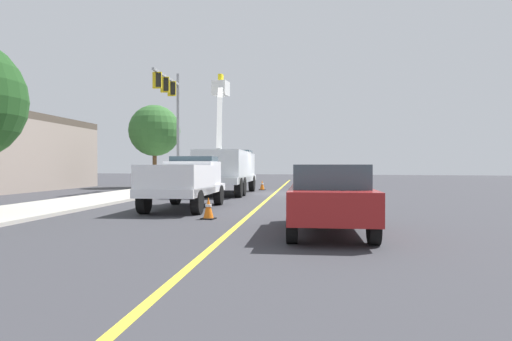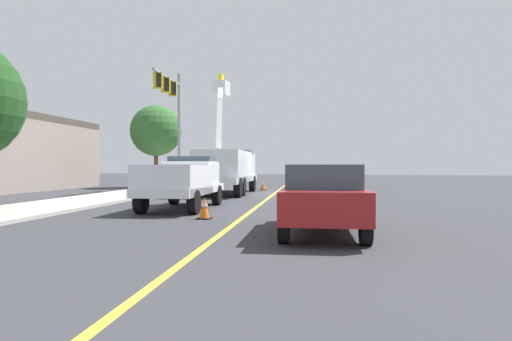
% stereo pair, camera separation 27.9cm
% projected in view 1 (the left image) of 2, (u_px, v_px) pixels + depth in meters
% --- Properties ---
extents(ground, '(120.00, 120.00, 0.00)m').
position_uv_depth(ground, '(275.00, 193.00, 26.51)').
color(ground, '#38383D').
extents(sidewalk_far_side, '(59.71, 13.97, 0.12)m').
position_uv_depth(sidewalk_far_side, '(146.00, 191.00, 27.43)').
color(sidewalk_far_side, '#B2ADA3').
rests_on(sidewalk_far_side, ground).
extents(lane_centre_stripe, '(49.27, 8.85, 0.01)m').
position_uv_depth(lane_centre_stripe, '(275.00, 193.00, 26.51)').
color(lane_centre_stripe, yellow).
rests_on(lane_centre_stripe, ground).
extents(utility_bucket_truck, '(8.51, 3.89, 7.44)m').
position_uv_depth(utility_bucket_truck, '(227.00, 167.00, 26.03)').
color(utility_bucket_truck, silver).
rests_on(utility_bucket_truck, ground).
extents(service_pickup_truck, '(5.88, 3.04, 2.06)m').
position_uv_depth(service_pickup_truck, '(185.00, 180.00, 16.81)').
color(service_pickup_truck, white).
rests_on(service_pickup_truck, ground).
extents(passing_minivan, '(5.06, 2.71, 1.69)m').
position_uv_depth(passing_minivan, '(313.00, 175.00, 33.95)').
color(passing_minivan, silver).
rests_on(passing_minivan, ground).
extents(trailing_sedan, '(5.06, 2.71, 1.69)m').
position_uv_depth(trailing_sedan, '(329.00, 193.00, 10.91)').
color(trailing_sedan, maroon).
rests_on(trailing_sedan, ground).
extents(traffic_cone_leading, '(0.40, 0.40, 0.69)m').
position_uv_depth(traffic_cone_leading, '(208.00, 208.00, 13.60)').
color(traffic_cone_leading, black).
rests_on(traffic_cone_leading, ground).
extents(traffic_cone_mid_front, '(0.40, 0.40, 0.70)m').
position_uv_depth(traffic_cone_mid_front, '(262.00, 185.00, 30.19)').
color(traffic_cone_mid_front, black).
rests_on(traffic_cone_mid_front, ground).
extents(traffic_signal_mast, '(5.13, 1.15, 8.20)m').
position_uv_depth(traffic_signal_mast, '(172.00, 106.00, 29.36)').
color(traffic_signal_mast, gray).
rests_on(traffic_signal_mast, ground).
extents(street_tree_right, '(3.96, 3.96, 6.40)m').
position_uv_depth(street_tree_right, '(155.00, 131.00, 33.87)').
color(street_tree_right, brown).
rests_on(street_tree_right, ground).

